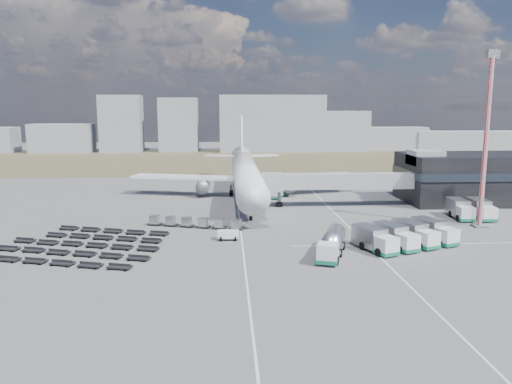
{
  "coord_description": "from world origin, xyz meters",
  "views": [
    {
      "loc": [
        -4.11,
        -76.34,
        19.57
      ],
      "look_at": [
        1.25,
        14.97,
        4.0
      ],
      "focal_mm": 35.0,
      "sensor_mm": 36.0,
      "label": 1
    }
  ],
  "objects": [
    {
      "name": "fuel_tanker",
      "position": [
        9.73,
        -12.89,
        1.68
      ],
      "size": [
        5.94,
        10.68,
        3.36
      ],
      "rotation": [
        0.0,
        0.0,
        -0.34
      ],
      "color": "white",
      "rests_on": "ground"
    },
    {
      "name": "ground",
      "position": [
        0.0,
        0.0,
        0.0
      ],
      "size": [
        420.0,
        420.0,
        0.0
      ],
      "primitive_type": "plane",
      "color": "#565659",
      "rests_on": "ground"
    },
    {
      "name": "lane_markings",
      "position": [
        9.77,
        3.0,
        0.01
      ],
      "size": [
        47.12,
        110.0,
        0.01
      ],
      "color": "silver",
      "rests_on": "ground"
    },
    {
      "name": "service_trucks_far",
      "position": [
        39.11,
        8.12,
        1.67
      ],
      "size": [
        6.92,
        8.09,
        3.08
      ],
      "rotation": [
        0.0,
        0.0,
        -0.07
      ],
      "color": "white",
      "rests_on": "ground"
    },
    {
      "name": "grass_strip",
      "position": [
        0.0,
        110.0,
        0.01
      ],
      "size": [
        420.0,
        90.0,
        0.01
      ],
      "primitive_type": "cube",
      "color": "#4C482D",
      "rests_on": "ground"
    },
    {
      "name": "catering_truck",
      "position": [
        6.65,
        30.83,
        1.53
      ],
      "size": [
        5.14,
        7.03,
        2.99
      ],
      "rotation": [
        0.0,
        0.0,
        -0.43
      ],
      "color": "white",
      "rests_on": "ground"
    },
    {
      "name": "terminal",
      "position": [
        47.77,
        23.96,
        5.25
      ],
      "size": [
        30.4,
        16.4,
        11.0
      ],
      "color": "black",
      "rests_on": "ground"
    },
    {
      "name": "baggage_dollies",
      "position": [
        -24.59,
        -6.76,
        0.35
      ],
      "size": [
        25.55,
        23.08,
        0.7
      ],
      "rotation": [
        0.0,
        0.0,
        -0.28
      ],
      "color": "black",
      "rests_on": "ground"
    },
    {
      "name": "airliner",
      "position": [
        0.0,
        32.38,
        5.29
      ],
      "size": [
        51.59,
        64.53,
        17.62
      ],
      "color": "white",
      "rests_on": "ground"
    },
    {
      "name": "floodlight_mast",
      "position": [
        37.62,
        1.89,
        14.27
      ],
      "size": [
        2.69,
        2.2,
        28.47
      ],
      "rotation": [
        0.0,
        0.0,
        0.4
      ],
      "color": "red",
      "rests_on": "ground"
    },
    {
      "name": "service_trucks_near",
      "position": [
        21.15,
        -8.86,
        1.63
      ],
      "size": [
        15.29,
        11.96,
        3.0
      ],
      "rotation": [
        0.0,
        0.0,
        0.39
      ],
      "color": "white",
      "rests_on": "ground"
    },
    {
      "name": "jet_bridge",
      "position": [
        15.9,
        20.42,
        5.05
      ],
      "size": [
        30.3,
        3.8,
        7.05
      ],
      "color": "#939399",
      "rests_on": "ground"
    },
    {
      "name": "skyline",
      "position": [
        -8.62,
        148.49,
        9.5
      ],
      "size": [
        307.06,
        20.16,
        24.91
      ],
      "color": "#9597A2",
      "rests_on": "ground"
    },
    {
      "name": "uld_row",
      "position": [
        -9.47,
        4.15,
        0.89
      ],
      "size": [
        16.18,
        6.02,
        1.49
      ],
      "rotation": [
        0.0,
        0.0,
        -0.29
      ],
      "color": "black",
      "rests_on": "ground"
    },
    {
      "name": "pushback_tug",
      "position": [
        -4.0,
        -3.96,
        0.7
      ],
      "size": [
        3.18,
        1.91,
        1.41
      ],
      "primitive_type": "cube",
      "rotation": [
        0.0,
        0.0,
        -0.06
      ],
      "color": "white",
      "rests_on": "ground"
    }
  ]
}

